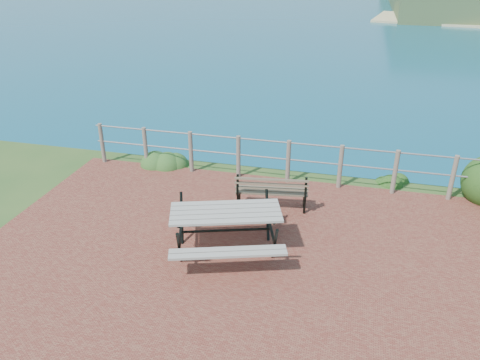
# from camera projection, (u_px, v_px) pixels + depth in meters

# --- Properties ---
(ground) EXTENTS (10.00, 7.00, 0.12)m
(ground) POSITION_uv_depth(u_px,v_px,m) (256.00, 269.00, 7.78)
(ground) COLOR brown
(ground) RESTS_ON ground
(safety_railing) EXTENTS (9.40, 0.10, 1.00)m
(safety_railing) POSITION_uv_depth(u_px,v_px,m) (288.00, 159.00, 10.44)
(safety_railing) COLOR #6B5B4C
(safety_railing) RESTS_ON ground
(picnic_table) EXTENTS (2.02, 1.56, 0.79)m
(picnic_table) POSITION_uv_depth(u_px,v_px,m) (226.00, 226.00, 8.04)
(picnic_table) COLOR gray
(picnic_table) RESTS_ON ground
(park_bench) EXTENTS (1.48, 0.56, 0.81)m
(park_bench) POSITION_uv_depth(u_px,v_px,m) (272.00, 185.00, 9.36)
(park_bench) COLOR brown
(park_bench) RESTS_ON ground
(shrub_lip_west) EXTENTS (0.78, 0.78, 0.53)m
(shrub_lip_west) POSITION_uv_depth(u_px,v_px,m) (167.00, 164.00, 11.62)
(shrub_lip_west) COLOR #2B5620
(shrub_lip_west) RESTS_ON ground
(shrub_lip_east) EXTENTS (0.66, 0.66, 0.35)m
(shrub_lip_east) POSITION_uv_depth(u_px,v_px,m) (393.00, 183.00, 10.64)
(shrub_lip_east) COLOR #1A4314
(shrub_lip_east) RESTS_ON ground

